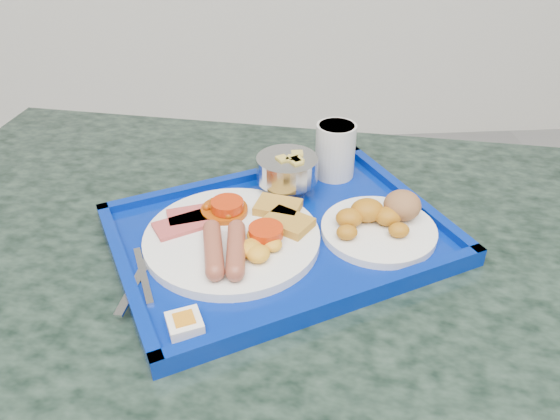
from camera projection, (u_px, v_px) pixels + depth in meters
name	position (u px, v px, depth m)	size (l,w,h in m)	color
table	(256.00, 335.00, 0.91)	(1.35, 1.07, 0.75)	slate
tray	(280.00, 236.00, 0.80)	(0.56, 0.48, 0.03)	navy
main_plate	(235.00, 235.00, 0.77)	(0.25, 0.25, 0.04)	white
bread_plate	(381.00, 221.00, 0.79)	(0.17, 0.17, 0.05)	white
fruit_bowl	(287.00, 170.00, 0.86)	(0.10, 0.10, 0.07)	#ADADAF
juice_cup	(335.00, 149.00, 0.91)	(0.07, 0.07, 0.09)	silver
spoon	(159.00, 248.00, 0.76)	(0.06, 0.15, 0.01)	#ADADAF
knife	(141.00, 272.00, 0.72)	(0.01, 0.16, 0.00)	#ADADAF
jam_packet	(185.00, 323.00, 0.63)	(0.05, 0.05, 0.02)	white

